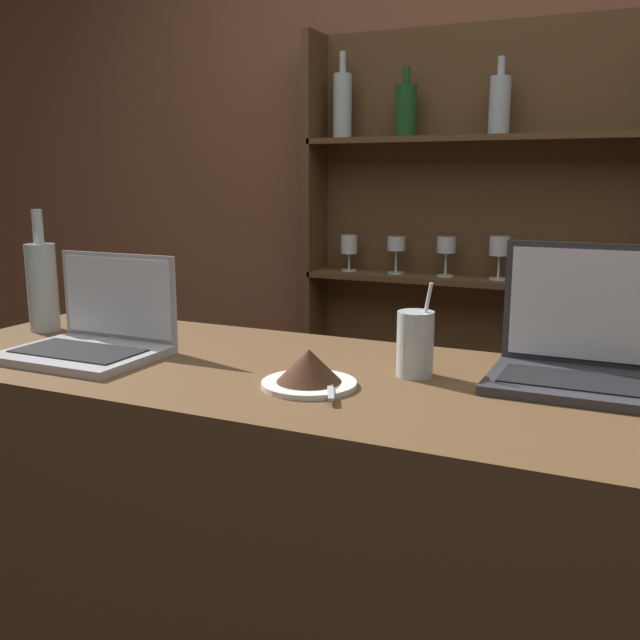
# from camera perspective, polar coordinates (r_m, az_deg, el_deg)

# --- Properties ---
(bar_counter) EXTENTS (2.00, 0.63, 1.02)m
(bar_counter) POSITION_cam_1_polar(r_m,az_deg,el_deg) (1.59, 3.13, -22.65)
(bar_counter) COLOR brown
(bar_counter) RESTS_ON ground_plane
(back_wall) EXTENTS (7.00, 0.06, 2.70)m
(back_wall) POSITION_cam_1_polar(r_m,az_deg,el_deg) (2.59, 14.38, 9.89)
(back_wall) COLOR brown
(back_wall) RESTS_ON ground_plane
(back_shelf) EXTENTS (1.22, 0.18, 1.91)m
(back_shelf) POSITION_cam_1_polar(r_m,az_deg,el_deg) (2.56, 11.97, 2.14)
(back_shelf) COLOR brown
(back_shelf) RESTS_ON ground_plane
(laptop_near) EXTENTS (0.31, 0.25, 0.21)m
(laptop_near) POSITION_cam_1_polar(r_m,az_deg,el_deg) (1.62, -17.62, -1.16)
(laptop_near) COLOR #ADADB2
(laptop_near) RESTS_ON bar_counter
(laptop_far) EXTENTS (0.33, 0.24, 0.26)m
(laptop_far) POSITION_cam_1_polar(r_m,az_deg,el_deg) (1.41, 20.51, -2.55)
(laptop_far) COLOR #333338
(laptop_far) RESTS_ON bar_counter
(cake_plate) EXTENTS (0.18, 0.18, 0.07)m
(cake_plate) POSITION_cam_1_polar(r_m,az_deg,el_deg) (1.31, -0.87, -4.04)
(cake_plate) COLOR white
(cake_plate) RESTS_ON bar_counter
(water_glass) EXTENTS (0.07, 0.07, 0.18)m
(water_glass) POSITION_cam_1_polar(r_m,az_deg,el_deg) (1.39, 7.63, -1.89)
(water_glass) COLOR silver
(water_glass) RESTS_ON bar_counter
(wine_bottle_clear) EXTENTS (0.07, 0.07, 0.30)m
(wine_bottle_clear) POSITION_cam_1_polar(r_m,az_deg,el_deg) (1.90, -21.33, 2.63)
(wine_bottle_clear) COLOR #B2C1C6
(wine_bottle_clear) RESTS_ON bar_counter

